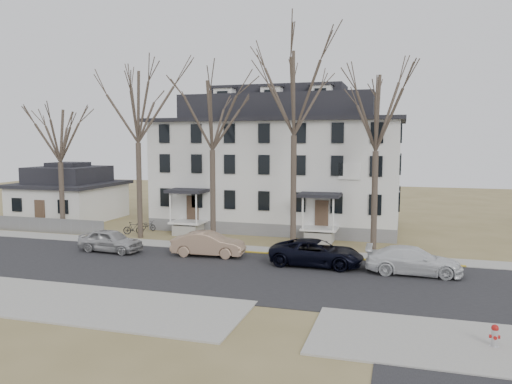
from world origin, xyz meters
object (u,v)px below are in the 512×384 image
(bicycle_right, at_px, (133,229))
(fire_hydrant, at_px, (495,336))
(tree_mid_left, at_px, (212,110))
(bicycle_left, at_px, (148,226))
(car_white, at_px, (413,261))
(tree_far_left, at_px, (137,102))
(tree_bungalow, at_px, (59,132))
(car_tan, at_px, (208,245))
(boarding_house, at_px, (279,165))
(tree_mid_right, at_px, (377,107))
(car_navy, at_px, (316,253))
(small_house, at_px, (69,196))
(tree_center, at_px, (294,87))
(car_silver, at_px, (110,241))

(bicycle_right, relative_size, fire_hydrant, 1.84)
(tree_mid_left, relative_size, bicycle_left, 7.90)
(car_white, height_order, bicycle_left, car_white)
(tree_far_left, xyz_separation_m, tree_bungalow, (-7.00, 0.00, -2.22))
(tree_far_left, xyz_separation_m, fire_hydrant, (22.60, -14.73, -9.90))
(tree_bungalow, bearing_deg, car_tan, -16.73)
(boarding_house, xyz_separation_m, tree_far_left, (-9.00, -8.15, 4.96))
(car_white, distance_m, fire_hydrant, 9.92)
(car_tan, height_order, car_white, car_tan)
(tree_mid_right, relative_size, car_navy, 2.31)
(tree_far_left, distance_m, tree_mid_left, 6.05)
(car_tan, bearing_deg, tree_far_left, 54.64)
(small_house, relative_size, car_white, 1.67)
(boarding_house, bearing_deg, bicycle_right, -144.23)
(tree_mid_left, bearing_deg, small_house, 159.97)
(tree_mid_left, distance_m, bicycle_right, 11.59)
(boarding_house, height_order, tree_far_left, tree_far_left)
(tree_far_left, height_order, tree_mid_left, tree_far_left)
(tree_far_left, bearing_deg, fire_hydrant, -33.10)
(small_house, height_order, bicycle_right, small_house)
(tree_mid_left, height_order, tree_center, tree_center)
(car_silver, bearing_deg, tree_bungalow, 60.68)
(tree_bungalow, xyz_separation_m, fire_hydrant, (29.60, -14.73, -7.68))
(small_house, relative_size, tree_mid_left, 0.68)
(car_navy, distance_m, car_white, 5.51)
(car_silver, xyz_separation_m, car_tan, (6.73, 0.74, 0.02))
(tree_mid_right, distance_m, car_tan, 14.13)
(tree_bungalow, bearing_deg, tree_mid_left, 0.00)
(tree_bungalow, height_order, bicycle_left, tree_bungalow)
(car_white, bearing_deg, tree_mid_right, 24.22)
(tree_center, xyz_separation_m, bicycle_left, (-12.84, 2.77, -10.66))
(car_tan, bearing_deg, tree_center, -52.12)
(bicycle_left, bearing_deg, tree_bungalow, 128.75)
(small_house, bearing_deg, tree_bungalow, -57.16)
(car_tan, height_order, fire_hydrant, car_tan)
(tree_bungalow, relative_size, car_navy, 1.95)
(tree_center, distance_m, tree_bungalow, 19.23)
(tree_far_left, height_order, tree_center, tree_center)
(car_tan, bearing_deg, tree_bungalow, 68.32)
(tree_far_left, distance_m, tree_mid_right, 17.52)
(fire_hydrant, bearing_deg, bicycle_right, 146.63)
(tree_center, height_order, fire_hydrant, tree_center)
(tree_mid_right, relative_size, car_silver, 2.89)
(tree_far_left, height_order, tree_mid_right, tree_far_left)
(tree_bungalow, bearing_deg, tree_mid_right, 0.00)
(car_navy, xyz_separation_m, bicycle_right, (-15.57, 5.70, -0.28))
(car_tan, height_order, bicycle_right, car_tan)
(car_navy, bearing_deg, tree_mid_left, 61.80)
(car_white, bearing_deg, car_navy, 85.06)
(car_silver, height_order, car_navy, car_navy)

